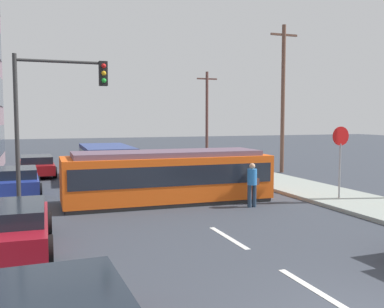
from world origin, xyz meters
The scene contains 15 objects.
ground_plane centered at (0.00, 10.00, 0.00)m, with size 120.00×120.00×0.00m, color #363B45.
lane_stripe_1 centered at (0.00, 2.00, 0.01)m, with size 0.16×2.40×0.01m, color silver.
lane_stripe_2 centered at (0.00, 6.00, 0.01)m, with size 0.16×2.40×0.01m, color silver.
lane_stripe_3 centered at (0.00, 17.58, 0.01)m, with size 0.16×2.40×0.01m, color silver.
lane_stripe_4 centered at (0.00, 23.58, 0.01)m, with size 0.16×2.40×0.01m, color silver.
streetcar_tram centered at (-0.08, 11.58, 1.07)m, with size 8.21×2.71×2.06m.
city_bus centered at (-1.28, 19.12, 1.06)m, with size 2.67×5.85×1.84m.
pedestrian_crossing centered at (2.64, 9.57, 0.94)m, with size 0.51×0.36×1.67m.
parked_sedan_mid centered at (-5.70, 6.86, 0.62)m, with size 2.15×4.47×1.19m.
parked_sedan_far centered at (-5.79, 15.54, 0.62)m, with size 2.06×4.16×1.19m.
parked_sedan_furthest centered at (-4.89, 21.83, 0.63)m, with size 2.09×4.61×1.19m.
stop_sign centered at (6.48, 9.38, 2.19)m, with size 0.76×0.07×2.88m.
traffic_light_mast centered at (-4.41, 10.43, 3.80)m, with size 3.04×0.33×5.44m.
utility_pole_mid centered at (9.39, 18.41, 4.68)m, with size 1.80×0.24×8.98m.
utility_pole_far centered at (8.95, 29.69, 3.81)m, with size 1.80×0.24×7.27m.
Camera 1 is at (-5.11, -4.97, 3.35)m, focal length 40.97 mm.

